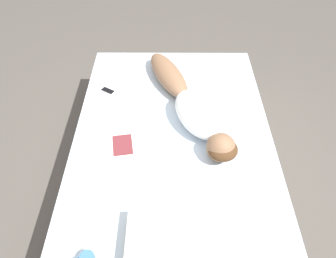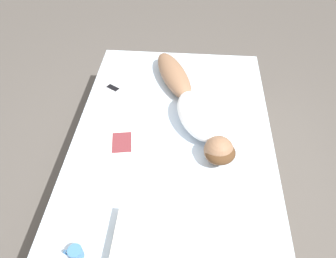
{
  "view_description": "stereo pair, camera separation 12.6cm",
  "coord_description": "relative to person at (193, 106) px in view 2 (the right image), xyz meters",
  "views": [
    {
      "loc": [
        0.03,
        1.67,
        2.28
      ],
      "look_at": [
        0.04,
        -0.0,
        0.55
      ],
      "focal_mm": 35.0,
      "sensor_mm": 36.0,
      "label": 1
    },
    {
      "loc": [
        -0.1,
        1.66,
        2.28
      ],
      "look_at": [
        0.04,
        -0.0,
        0.55
      ],
      "focal_mm": 35.0,
      "sensor_mm": 36.0,
      "label": 2
    }
  ],
  "objects": [
    {
      "name": "cell_phone",
      "position": [
        0.69,
        -0.28,
        -0.09
      ],
      "size": [
        0.15,
        0.12,
        0.01
      ],
      "rotation": [
        0.0,
        0.0,
        1.03
      ],
      "color": "silver",
      "rests_on": "bed"
    },
    {
      "name": "coffee_mug",
      "position": [
        0.6,
        1.17,
        -0.06
      ],
      "size": [
        0.11,
        0.08,
        0.08
      ],
      "color": "teal",
      "rests_on": "bed"
    },
    {
      "name": "bed",
      "position": [
        0.14,
        0.21,
        -0.35
      ],
      "size": [
        1.53,
        2.24,
        0.5
      ],
      "color": "beige",
      "rests_on": "ground_plane"
    },
    {
      "name": "ground_plane",
      "position": [
        0.14,
        0.21,
        -0.6
      ],
      "size": [
        12.0,
        12.0,
        0.0
      ],
      "primitive_type": "plane",
      "color": "#4C4742"
    },
    {
      "name": "open_magazine",
      "position": [
        0.4,
        0.31,
        -0.09
      ],
      "size": [
        0.47,
        0.35,
        0.01
      ],
      "rotation": [
        0.0,
        0.0,
        0.16
      ],
      "color": "white",
      "rests_on": "bed"
    },
    {
      "name": "pillow",
      "position": [
        0.05,
        1.09,
        -0.04
      ],
      "size": [
        0.7,
        0.35,
        0.11
      ],
      "color": "beige",
      "rests_on": "bed"
    },
    {
      "name": "person",
      "position": [
        0.0,
        0.0,
        0.0
      ],
      "size": [
        0.72,
        1.34,
        0.22
      ],
      "rotation": [
        0.0,
        0.0,
        0.4
      ],
      "color": "brown",
      "rests_on": "bed"
    }
  ]
}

